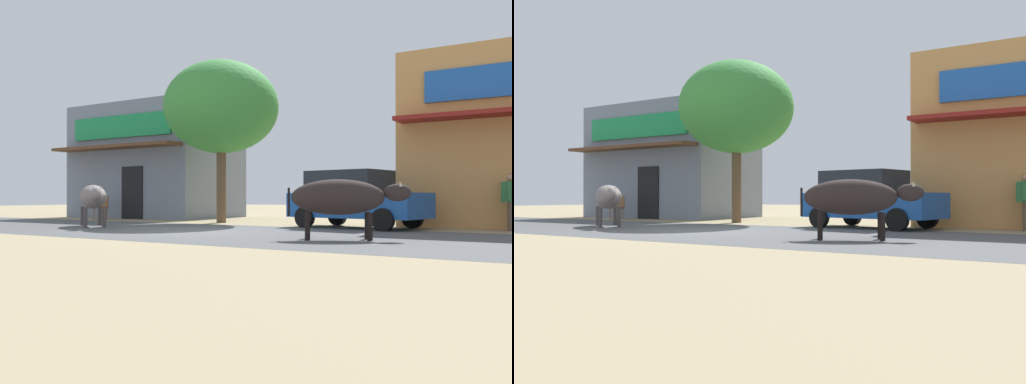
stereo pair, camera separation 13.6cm
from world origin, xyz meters
The scene contains 9 objects.
ground centered at (0.00, 0.00, 0.00)m, with size 80.00×80.00×0.00m, color #9C8B68.
asphalt_road centered at (0.00, 0.00, 0.00)m, with size 72.00×6.15×0.00m, color #4F5053.
storefront_left_cafe centered at (-7.35, 6.92, 2.40)m, with size 6.63×5.14×4.79m.
roadside_tree centered at (-1.93, 4.16, 3.96)m, with size 3.96×3.96×5.55m.
parked_hatchback_car centered at (3.13, 3.60, 0.84)m, with size 4.06×2.40×1.64m.
cow_near_brown centered at (-3.78, 0.17, 0.88)m, with size 2.29×1.90×1.25m.
cow_far_dark centered at (4.39, -0.51, 0.88)m, with size 2.42×1.52×1.26m.
pedestrian_by_shop centered at (7.07, 4.47, 0.87)m, with size 0.45×0.61×1.49m.
cafe_chair_near_tree centered at (-7.49, 3.90, 0.51)m, with size 0.54×0.54×0.92m.
Camera 2 is at (8.84, -10.93, 0.90)m, focal length 37.87 mm.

